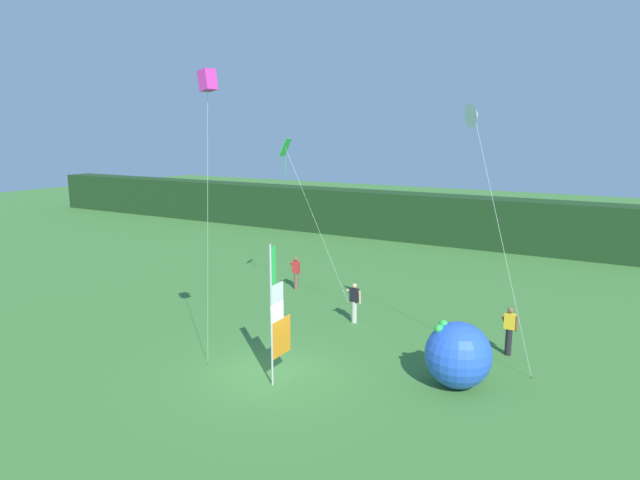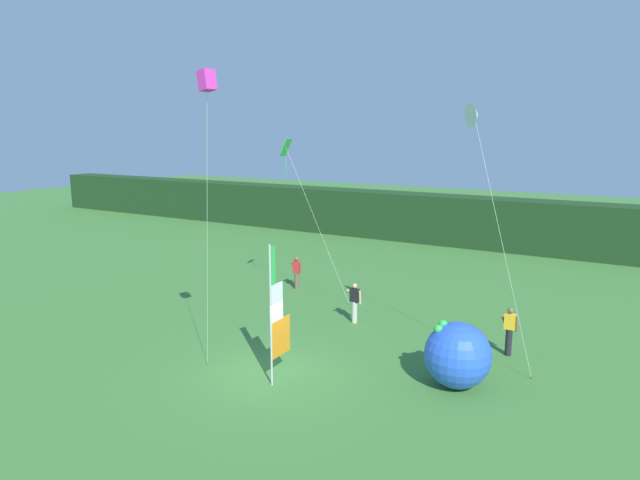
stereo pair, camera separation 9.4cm
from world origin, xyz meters
TOP-DOWN VIEW (x-y plane):
  - ground_plane at (0.00, 0.00)m, footprint 120.00×120.00m
  - distant_treeline at (0.00, 23.08)m, footprint 80.00×2.40m
  - banner_flag at (0.56, -0.31)m, footprint 0.06×1.03m
  - person_near_banner at (6.25, 5.33)m, footprint 0.55×0.48m
  - person_mid_field at (0.21, 5.62)m, footprint 0.55×0.48m
  - person_far_left at (-4.38, 8.51)m, footprint 0.55×0.48m
  - inflatable_balloon at (5.40, 2.11)m, footprint 1.99×1.99m
  - kite_magenta_box_0 at (-0.39, -1.95)m, footprint 2.03×1.73m
  - kite_green_diamond_1 at (-3.54, 6.70)m, footprint 2.89×1.29m
  - kite_white_delta_2 at (5.12, 3.66)m, footprint 2.59×0.78m

SIDE VIEW (x-z plane):
  - ground_plane at x=0.00m, z-range 0.00..0.00m
  - person_far_left at x=-4.38m, z-range 0.05..1.66m
  - person_mid_field at x=0.21m, z-range 0.05..1.68m
  - person_near_banner at x=6.25m, z-range 0.06..1.76m
  - inflatable_balloon at x=5.40m, z-range 0.00..2.01m
  - distant_treeline at x=0.00m, z-range 0.00..3.30m
  - banner_flag at x=0.56m, z-range -0.09..4.26m
  - kite_green_diamond_1 at x=-3.54m, z-range 2.85..10.10m
  - kite_white_delta_2 at x=5.12m, z-range 3.78..12.19m
  - kite_magenta_box_0 at x=-0.39m, z-range 4.18..13.31m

